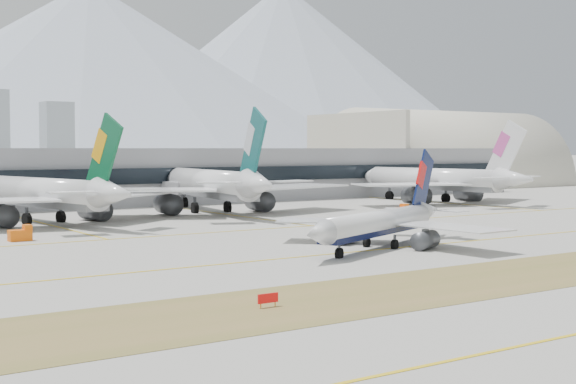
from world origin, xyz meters
TOP-DOWN VIEW (x-y plane):
  - ground at (0.00, 0.00)m, footprint 3000.00×3000.00m
  - taxiing_airliner at (3.41, -3.18)m, footprint 42.11×35.74m
  - widebody_eva at (-26.42, 63.43)m, footprint 59.46×58.99m
  - widebody_cathay at (13.88, 68.33)m, footprint 65.97×65.13m
  - widebody_china_air at (82.91, 64.37)m, footprint 62.95×61.68m
  - terminal at (0.00, 114.84)m, footprint 280.00×43.10m
  - hangar at (154.56, 135.00)m, footprint 91.00×60.00m
  - hold_sign_left at (-35.82, -32.00)m, footprint 2.20×0.15m
  - gse_c at (44.82, 38.25)m, footprint 3.55×2.00m
  - gse_b at (-39.24, 36.07)m, footprint 3.55×2.00m

SIDE VIEW (x-z plane):
  - ground at x=0.00m, z-range 0.00..0.00m
  - hangar at x=154.56m, z-range -29.86..30.14m
  - hold_sign_left at x=-35.82m, z-range 0.20..1.55m
  - gse_c at x=44.82m, z-range -0.25..2.35m
  - gse_b at x=-39.24m, z-range -0.25..2.35m
  - taxiing_airliner at x=3.41m, z-range -3.88..11.12m
  - widebody_eva at x=-26.42m, z-range -5.06..16.53m
  - widebody_china_air at x=82.91m, z-range -5.26..17.21m
  - widebody_cathay at x=13.88m, z-range -5.56..18.18m
  - terminal at x=0.00m, z-range 0.00..15.00m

